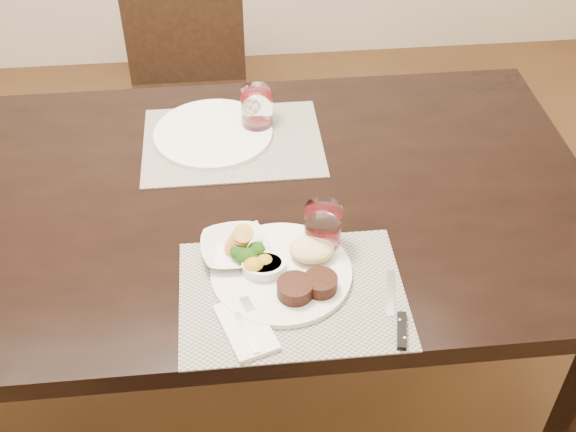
{
  "coord_description": "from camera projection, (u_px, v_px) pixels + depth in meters",
  "views": [
    {
      "loc": [
        0.13,
        -1.32,
        1.85
      ],
      "look_at": [
        0.25,
        -0.17,
        0.82
      ],
      "focal_mm": 45.0,
      "sensor_mm": 36.0,
      "label": 1
    }
  ],
  "objects": [
    {
      "name": "dinner_plate",
      "position": [
        288.0,
        270.0,
        1.5
      ],
      "size": [
        0.3,
        0.3,
        0.05
      ],
      "rotation": [
        0.0,
        0.0,
        0.11
      ],
      "color": "silver",
      "rests_on": "placemat_near"
    },
    {
      "name": "ground_plane",
      "position": [
        203.0,
        385.0,
        2.2
      ],
      "size": [
        4.5,
        4.5,
        0.0
      ],
      "primitive_type": "plane",
      "color": "#3E2314",
      "rests_on": "ground"
    },
    {
      "name": "wine_glass_near",
      "position": [
        323.0,
        230.0,
        1.54
      ],
      "size": [
        0.08,
        0.08,
        0.11
      ],
      "rotation": [
        0.0,
        0.0,
        0.1
      ],
      "color": "white",
      "rests_on": "placemat_near"
    },
    {
      "name": "placemat_far",
      "position": [
        233.0,
        142.0,
        1.87
      ],
      "size": [
        0.46,
        0.34,
        0.0
      ],
      "primitive_type": "cube",
      "color": "gray",
      "rests_on": "dining_table"
    },
    {
      "name": "placemat_near",
      "position": [
        292.0,
        294.0,
        1.47
      ],
      "size": [
        0.46,
        0.34,
        0.0
      ],
      "primitive_type": "cube",
      "color": "gray",
      "rests_on": "dining_table"
    },
    {
      "name": "napkin_fork",
      "position": [
        246.0,
        327.0,
        1.4
      ],
      "size": [
        0.13,
        0.17,
        0.02
      ],
      "rotation": [
        0.0,
        0.0,
        0.32
      ],
      "color": "white",
      "rests_on": "placemat_near"
    },
    {
      "name": "dining_table",
      "position": [
        181.0,
        224.0,
        1.76
      ],
      "size": [
        2.0,
        1.0,
        0.75
      ],
      "color": "black",
      "rests_on": "ground"
    },
    {
      "name": "cracker_bowl",
      "position": [
        235.0,
        249.0,
        1.54
      ],
      "size": [
        0.16,
        0.16,
        0.06
      ],
      "rotation": [
        0.0,
        0.0,
        0.09
      ],
      "color": "silver",
      "rests_on": "placemat_near"
    },
    {
      "name": "steak_knife",
      "position": [
        399.0,
        321.0,
        1.41
      ],
      "size": [
        0.04,
        0.21,
        0.01
      ],
      "rotation": [
        0.0,
        0.0,
        -0.22
      ],
      "color": "silver",
      "rests_on": "placemat_near"
    },
    {
      "name": "chair_far",
      "position": [
        188.0,
        82.0,
        2.56
      ],
      "size": [
        0.42,
        0.42,
        0.9
      ],
      "color": "black",
      "rests_on": "ground"
    },
    {
      "name": "wine_glass_far",
      "position": [
        257.0,
        111.0,
        1.88
      ],
      "size": [
        0.08,
        0.08,
        0.11
      ],
      "rotation": [
        0.0,
        0.0,
        0.3
      ],
      "color": "white",
      "rests_on": "placemat_far"
    },
    {
      "name": "far_plate",
      "position": [
        213.0,
        133.0,
        1.88
      ],
      "size": [
        0.31,
        0.31,
        0.01
      ],
      "primitive_type": "cylinder",
      "color": "silver",
      "rests_on": "placemat_far"
    },
    {
      "name": "sauce_ramekin",
      "position": [
        264.0,
        268.0,
        1.5
      ],
      "size": [
        0.09,
        0.14,
        0.07
      ],
      "rotation": [
        0.0,
        0.0,
        0.36
      ],
      "color": "silver",
      "rests_on": "placemat_near"
    }
  ]
}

